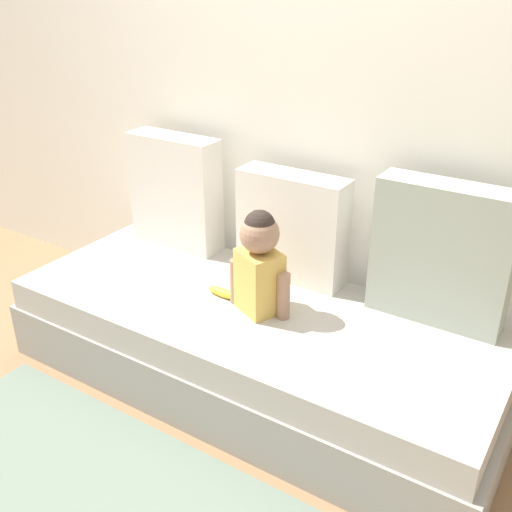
# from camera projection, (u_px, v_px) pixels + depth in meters

# --- Properties ---
(ground_plane) EXTENTS (12.00, 12.00, 0.00)m
(ground_plane) POSITION_uv_depth(u_px,v_px,m) (252.00, 381.00, 2.80)
(ground_plane) COLOR #93704C
(back_wall) EXTENTS (5.43, 0.10, 2.57)m
(back_wall) POSITION_uv_depth(u_px,v_px,m) (321.00, 81.00, 2.67)
(back_wall) COLOR silver
(back_wall) RESTS_ON ground
(couch) EXTENTS (2.23, 0.88, 0.41)m
(couch) POSITION_uv_depth(u_px,v_px,m) (252.00, 345.00, 2.71)
(couch) COLOR #9C978F
(couch) RESTS_ON ground
(throw_pillow_left) EXTENTS (0.49, 0.16, 0.58)m
(throw_pillow_left) POSITION_uv_depth(u_px,v_px,m) (175.00, 192.00, 3.09)
(throw_pillow_left) COLOR silver
(throw_pillow_left) RESTS_ON couch
(throw_pillow_center) EXTENTS (0.52, 0.16, 0.51)m
(throw_pillow_center) POSITION_uv_depth(u_px,v_px,m) (292.00, 227.00, 2.77)
(throw_pillow_center) COLOR silver
(throw_pillow_center) RESTS_ON couch
(throw_pillow_right) EXTENTS (0.55, 0.16, 0.59)m
(throw_pillow_right) POSITION_uv_depth(u_px,v_px,m) (442.00, 254.00, 2.41)
(throw_pillow_right) COLOR #99A393
(throw_pillow_right) RESTS_ON couch
(toddler) EXTENTS (0.29, 0.21, 0.46)m
(toddler) POSITION_uv_depth(u_px,v_px,m) (259.00, 261.00, 2.49)
(toddler) COLOR gold
(toddler) RESTS_ON couch
(banana) EXTENTS (0.17, 0.05, 0.04)m
(banana) POSITION_uv_depth(u_px,v_px,m) (224.00, 293.00, 2.69)
(banana) COLOR yellow
(banana) RESTS_ON couch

